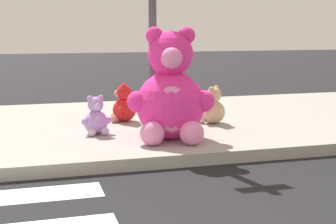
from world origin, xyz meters
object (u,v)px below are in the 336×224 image
sign_pole (152,8)px  plush_red (123,106)px  plush_pink_large (171,95)px  plush_lavender (96,119)px  plush_tan (213,108)px

sign_pole → plush_red: bearing=108.1°
plush_pink_large → sign_pole: bearing=98.1°
sign_pole → plush_lavender: bearing=179.8°
plush_tan → plush_red: plush_red is taller
sign_pole → plush_tan: bearing=16.4°
plush_lavender → plush_tan: bearing=9.2°
sign_pole → plush_red: (-0.27, 0.82, -1.46)m
sign_pole → plush_tan: (1.01, 0.30, -1.47)m
plush_pink_large → plush_red: plush_pink_large is taller
plush_red → plush_lavender: 0.97m
plush_lavender → plush_red: bearing=57.1°
sign_pole → plush_tan: size_ratio=5.60×
sign_pole → plush_red: 1.70m
plush_pink_large → plush_red: bearing=104.0°
plush_tan → plush_red: bearing=157.6°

